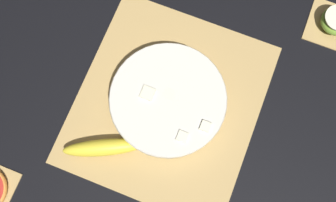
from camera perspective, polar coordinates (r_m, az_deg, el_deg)
ground_plane at (r=0.92m, az=0.00°, el=-0.39°), size 6.00×6.00×0.00m
bamboo_mat_center at (r=0.92m, az=0.00°, el=-0.35°), size 0.46×0.41×0.01m
coaster_mat_near_right at (r=1.06m, az=22.72°, el=10.09°), size 0.12×0.12×0.01m
fruit_salad_bowl at (r=0.89m, az=0.03°, el=0.11°), size 0.26×0.26×0.06m
whole_banana at (r=0.89m, az=-9.29°, el=-6.68°), size 0.11×0.18×0.04m
apple_half at (r=1.04m, az=23.23°, el=10.62°), size 0.07×0.07×0.04m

